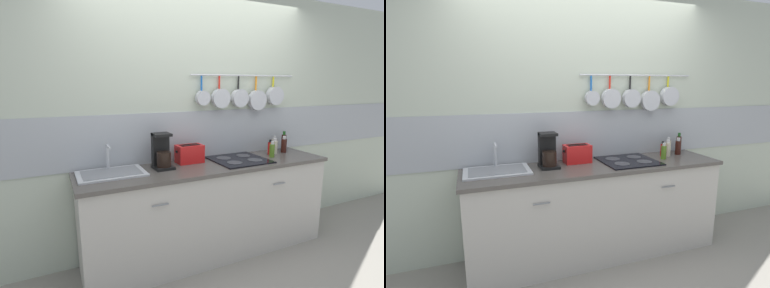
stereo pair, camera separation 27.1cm
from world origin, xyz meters
TOP-DOWN VIEW (x-y plane):
  - ground_plane at (0.00, 0.00)m, footprint 12.00×12.00m
  - wall_back at (0.00, 0.33)m, footprint 7.20×0.16m
  - cabinet_base at (0.00, -0.00)m, footprint 2.42×0.56m
  - countertop at (0.00, 0.00)m, footprint 2.46×0.58m
  - sink_basin at (-0.91, 0.09)m, footprint 0.56×0.37m
  - coffee_maker at (-0.45, 0.09)m, footprint 0.17×0.19m
  - toaster at (-0.15, 0.16)m, footprint 0.27×0.15m
  - cooktop at (0.34, 0.02)m, footprint 0.53×0.50m
  - bottle_sesame_oil at (0.73, -0.01)m, footprint 0.05×0.05m
  - bottle_vinegar at (0.79, 0.09)m, footprint 0.05×0.05m
  - bottle_hot_sauce at (0.86, 0.10)m, footprint 0.06×0.06m
  - bottle_olive_oil at (0.93, 0.19)m, footprint 0.05×0.05m
  - bottle_cooking_wine at (1.00, 0.11)m, footprint 0.06×0.06m
  - bottle_dish_soap at (1.07, 0.19)m, footprint 0.05×0.05m

SIDE VIEW (x-z plane):
  - ground_plane at x=0.00m, z-range 0.00..0.00m
  - cabinet_base at x=0.00m, z-range 0.00..0.88m
  - countertop at x=0.00m, z-range 0.88..0.91m
  - cooktop at x=0.34m, z-range 0.91..0.93m
  - sink_basin at x=-0.91m, z-range 0.81..1.05m
  - bottle_vinegar at x=0.79m, z-range 0.90..1.07m
  - bottle_sesame_oil at x=0.73m, z-range 0.90..1.07m
  - bottle_hot_sauce at x=0.86m, z-range 0.90..1.07m
  - bottle_olive_oil at x=0.93m, z-range 0.90..1.08m
  - bottle_cooking_wine at x=1.00m, z-range 0.90..1.09m
  - toaster at x=-0.15m, z-range 0.91..1.09m
  - bottle_dish_soap at x=1.07m, z-range 0.90..1.12m
  - coffee_maker at x=-0.45m, z-range 0.89..1.21m
  - wall_back at x=0.00m, z-range -0.02..2.58m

